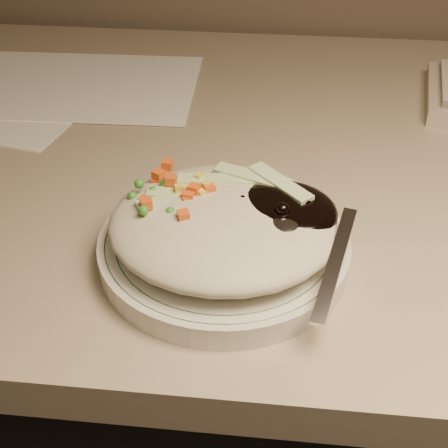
# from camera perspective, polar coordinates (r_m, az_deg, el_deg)

# --- Properties ---
(desk) EXTENTS (1.40, 0.70, 0.74)m
(desk) POSITION_cam_1_polar(r_m,az_deg,el_deg) (0.83, 7.58, -5.15)
(desk) COLOR gray
(desk) RESTS_ON ground
(plate) EXTENTS (0.22, 0.22, 0.02)m
(plate) POSITION_cam_1_polar(r_m,az_deg,el_deg) (0.54, 0.00, -2.20)
(plate) COLOR silver
(plate) RESTS_ON desk
(plate_rim) EXTENTS (0.21, 0.21, 0.00)m
(plate_rim) POSITION_cam_1_polar(r_m,az_deg,el_deg) (0.53, 0.00, -1.37)
(plate_rim) COLOR #144723
(plate_rim) RESTS_ON plate
(meal) EXTENTS (0.21, 0.19, 0.05)m
(meal) POSITION_cam_1_polar(r_m,az_deg,el_deg) (0.52, 0.46, 0.42)
(meal) COLOR #BDB59A
(meal) RESTS_ON plate
(papers) EXTENTS (0.44, 0.28, 0.00)m
(papers) POSITION_cam_1_polar(r_m,az_deg,el_deg) (0.87, -17.10, 11.64)
(papers) COLOR white
(papers) RESTS_ON desk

